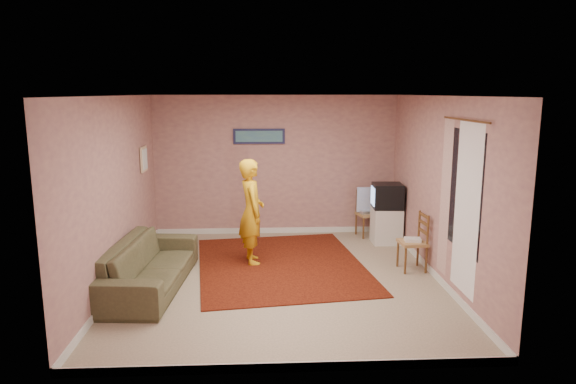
{
  "coord_description": "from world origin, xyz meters",
  "views": [
    {
      "loc": [
        -0.24,
        -7.0,
        2.65
      ],
      "look_at": [
        0.14,
        0.6,
        1.16
      ],
      "focal_mm": 32.0,
      "sensor_mm": 36.0,
      "label": 1
    }
  ],
  "objects_px": {
    "tv_cabinet": "(386,225)",
    "sofa": "(149,265)",
    "person": "(252,212)",
    "crt_tv": "(387,196)",
    "chair_b": "(413,236)",
    "chair_a": "(368,208)"
  },
  "relations": [
    {
      "from": "chair_b",
      "to": "sofa",
      "type": "distance_m",
      "value": 3.84
    },
    {
      "from": "crt_tv",
      "to": "chair_a",
      "type": "distance_m",
      "value": 0.61
    },
    {
      "from": "tv_cabinet",
      "to": "sofa",
      "type": "bearing_deg",
      "value": -152.25
    },
    {
      "from": "chair_b",
      "to": "sofa",
      "type": "xyz_separation_m",
      "value": [
        -3.8,
        -0.54,
        -0.21
      ]
    },
    {
      "from": "crt_tv",
      "to": "person",
      "type": "bearing_deg",
      "value": -154.69
    },
    {
      "from": "chair_b",
      "to": "tv_cabinet",
      "type": "bearing_deg",
      "value": 177.59
    },
    {
      "from": "crt_tv",
      "to": "chair_b",
      "type": "height_order",
      "value": "crt_tv"
    },
    {
      "from": "person",
      "to": "sofa",
      "type": "bearing_deg",
      "value": 115.17
    },
    {
      "from": "sofa",
      "to": "person",
      "type": "height_order",
      "value": "person"
    },
    {
      "from": "crt_tv",
      "to": "person",
      "type": "distance_m",
      "value": 2.55
    },
    {
      "from": "chair_a",
      "to": "chair_b",
      "type": "xyz_separation_m",
      "value": [
        0.28,
        -1.89,
        0.01
      ]
    },
    {
      "from": "crt_tv",
      "to": "chair_a",
      "type": "bearing_deg",
      "value": 119.55
    },
    {
      "from": "chair_a",
      "to": "tv_cabinet",
      "type": "bearing_deg",
      "value": -78.19
    },
    {
      "from": "sofa",
      "to": "crt_tv",
      "type": "bearing_deg",
      "value": -57.69
    },
    {
      "from": "tv_cabinet",
      "to": "person",
      "type": "relative_size",
      "value": 0.38
    },
    {
      "from": "chair_a",
      "to": "person",
      "type": "relative_size",
      "value": 0.29
    },
    {
      "from": "chair_a",
      "to": "sofa",
      "type": "bearing_deg",
      "value": -160.43
    },
    {
      "from": "tv_cabinet",
      "to": "chair_a",
      "type": "distance_m",
      "value": 0.56
    },
    {
      "from": "crt_tv",
      "to": "person",
      "type": "relative_size",
      "value": 0.33
    },
    {
      "from": "sofa",
      "to": "person",
      "type": "bearing_deg",
      "value": -49.32
    },
    {
      "from": "sofa",
      "to": "tv_cabinet",
      "type": "bearing_deg",
      "value": -57.73
    },
    {
      "from": "crt_tv",
      "to": "sofa",
      "type": "relative_size",
      "value": 0.24
    }
  ]
}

